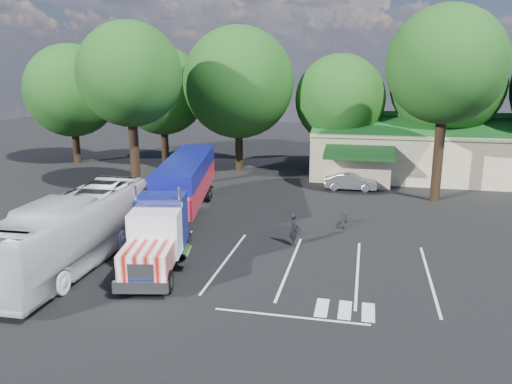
% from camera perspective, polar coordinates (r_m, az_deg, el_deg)
% --- Properties ---
extents(ground, '(120.00, 120.00, 0.00)m').
position_cam_1_polar(ground, '(30.38, -0.38, -3.77)').
color(ground, black).
rests_on(ground, ground).
extents(event_hall, '(24.20, 14.12, 5.55)m').
position_cam_1_polar(event_hall, '(47.13, 21.30, 4.38)').
color(event_hall, beige).
rests_on(event_hall, ground).
extents(tree_row_a, '(9.00, 9.00, 11.68)m').
position_cam_1_polar(tree_row_a, '(53.05, -20.33, 10.81)').
color(tree_row_a, black).
rests_on(tree_row_a, ground).
extents(tree_row_b, '(8.40, 8.40, 11.35)m').
position_cam_1_polar(tree_row_b, '(50.02, -10.62, 11.25)').
color(tree_row_b, black).
rests_on(tree_row_b, ground).
extents(tree_row_c, '(10.00, 10.00, 13.05)m').
position_cam_1_polar(tree_row_c, '(45.90, -2.01, 12.39)').
color(tree_row_c, black).
rests_on(tree_row_c, ground).
extents(tree_row_d, '(8.00, 8.00, 10.60)m').
position_cam_1_polar(tree_row_d, '(45.87, 9.56, 10.39)').
color(tree_row_d, black).
rests_on(tree_row_d, ground).
extents(tree_row_e, '(9.60, 9.60, 12.90)m').
position_cam_1_polar(tree_row_e, '(46.70, 20.99, 11.59)').
color(tree_row_e, black).
rests_on(tree_row_e, ground).
extents(tree_near_left, '(7.60, 7.60, 12.65)m').
position_cam_1_polar(tree_near_left, '(38.20, -14.22, 12.86)').
color(tree_near_left, black).
rests_on(tree_near_left, ground).
extents(tree_near_right, '(8.00, 8.00, 13.50)m').
position_cam_1_polar(tree_near_right, '(37.07, 20.90, 13.38)').
color(tree_near_right, black).
rests_on(tree_near_right, ground).
extents(semi_truck, '(5.91, 18.70, 3.90)m').
position_cam_1_polar(semi_truck, '(30.00, -8.61, 0.22)').
color(semi_truck, black).
rests_on(semi_truck, ground).
extents(woman, '(0.67, 0.76, 1.76)m').
position_cam_1_polar(woman, '(26.79, 4.33, -4.27)').
color(woman, black).
rests_on(woman, ground).
extents(bicycle, '(0.72, 1.76, 0.91)m').
position_cam_1_polar(bicycle, '(30.52, 10.18, -3.02)').
color(bicycle, black).
rests_on(bicycle, ground).
extents(tour_bus, '(3.21, 12.18, 3.37)m').
position_cam_1_polar(tour_bus, '(25.43, -20.22, -4.21)').
color(tour_bus, silver).
rests_on(tour_bus, ground).
extents(silver_sedan, '(4.03, 1.41, 1.33)m').
position_cam_1_polar(silver_sedan, '(39.67, 10.76, 1.18)').
color(silver_sedan, '#ABAEB3').
rests_on(silver_sedan, ground).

